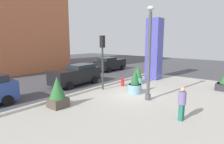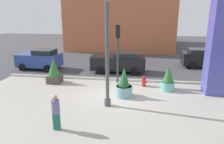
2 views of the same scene
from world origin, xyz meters
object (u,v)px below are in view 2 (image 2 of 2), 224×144
(traffic_light_far_side, at_px, (118,44))
(car_far_lane, at_px, (40,59))
(fire_hydrant, at_px, (144,81))
(pedestrian_crossing, at_px, (56,111))
(lamp_post, at_px, (107,56))
(potted_plant_near_right, at_px, (54,71))
(art_pillar_blue, at_px, (219,47))
(potted_plant_by_pillar, at_px, (124,85))
(car_intersection, at_px, (207,58))
(potted_plant_near_left, at_px, (168,80))
(car_curb_west, at_px, (119,62))

(traffic_light_far_side, distance_m, car_far_lane, 8.18)
(fire_hydrant, bearing_deg, pedestrian_crossing, -121.52)
(lamp_post, height_order, potted_plant_near_right, lamp_post)
(art_pillar_blue, bearing_deg, fire_hydrant, 172.28)
(art_pillar_blue, xyz_separation_m, car_far_lane, (-13.79, 4.03, -2.07))
(potted_plant_near_right, bearing_deg, car_far_lane, 128.54)
(fire_hydrant, distance_m, car_far_lane, 9.94)
(lamp_post, height_order, car_far_lane, lamp_post)
(potted_plant_by_pillar, distance_m, pedestrian_crossing, 5.04)
(art_pillar_blue, xyz_separation_m, potted_plant_near_right, (-10.99, 0.52, -2.09))
(art_pillar_blue, bearing_deg, car_intersection, 79.21)
(potted_plant_by_pillar, distance_m, potted_plant_near_left, 3.15)
(potted_plant_by_pillar, distance_m, traffic_light_far_side, 3.39)
(lamp_post, distance_m, car_curb_west, 7.21)
(potted_plant_near_right, bearing_deg, lamp_post, -37.08)
(art_pillar_blue, height_order, potted_plant_near_left, art_pillar_blue)
(potted_plant_by_pillar, height_order, potted_plant_near_left, potted_plant_by_pillar)
(potted_plant_by_pillar, relative_size, car_far_lane, 0.48)
(lamp_post, relative_size, car_curb_west, 1.27)
(art_pillar_blue, xyz_separation_m, potted_plant_near_left, (-2.91, 0.06, -2.23))
(art_pillar_blue, distance_m, potted_plant_near_left, 3.67)
(art_pillar_blue, xyz_separation_m, traffic_light_far_side, (-6.39, 1.16, -0.12))
(traffic_light_far_side, bearing_deg, car_curb_west, 94.49)
(car_intersection, bearing_deg, potted_plant_near_left, -122.16)
(potted_plant_near_left, xyz_separation_m, traffic_light_far_side, (-3.48, 1.10, 2.10))
(fire_hydrant, bearing_deg, art_pillar_blue, -7.72)
(potted_plant_near_left, bearing_deg, pedestrian_crossing, -133.35)
(art_pillar_blue, height_order, pedestrian_crossing, art_pillar_blue)
(potted_plant_near_left, bearing_deg, lamp_post, -140.52)
(car_far_lane, bearing_deg, car_intersection, 10.15)
(art_pillar_blue, xyz_separation_m, fire_hydrant, (-4.47, 0.61, -2.61))
(potted_plant_near_left, bearing_deg, potted_plant_by_pillar, -152.48)
(art_pillar_blue, bearing_deg, lamp_post, -156.01)
(car_intersection, bearing_deg, fire_hydrant, -133.24)
(potted_plant_near_right, bearing_deg, car_curb_west, 38.87)
(car_intersection, height_order, car_far_lane, car_far_lane)
(art_pillar_blue, relative_size, potted_plant_near_left, 3.57)
(car_intersection, relative_size, pedestrian_crossing, 2.78)
(lamp_post, relative_size, potted_plant_near_right, 3.25)
(car_intersection, relative_size, car_curb_west, 1.00)
(potted_plant_near_left, relative_size, car_curb_west, 0.36)
(car_curb_west, distance_m, pedestrian_crossing, 9.88)
(lamp_post, distance_m, car_intersection, 12.52)
(potted_plant_by_pillar, bearing_deg, car_curb_west, 99.57)
(car_intersection, bearing_deg, potted_plant_by_pillar, -130.68)
(lamp_post, relative_size, fire_hydrant, 7.87)
(potted_plant_near_left, height_order, traffic_light_far_side, traffic_light_far_side)
(art_pillar_blue, relative_size, potted_plant_near_right, 3.29)
(car_intersection, bearing_deg, car_curb_west, -161.23)
(lamp_post, bearing_deg, traffic_light_far_side, 88.61)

